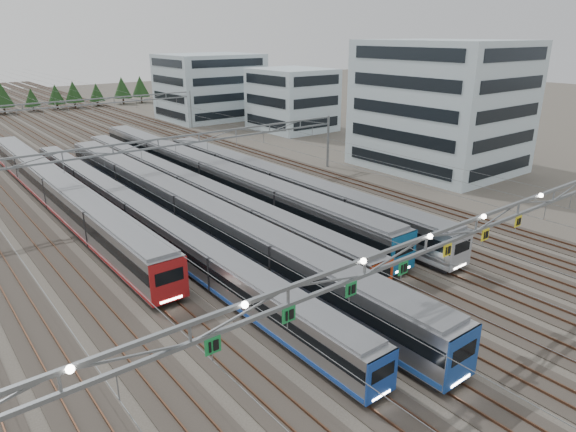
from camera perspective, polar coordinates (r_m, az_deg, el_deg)
ground at (r=37.32m, az=14.07°, el=-13.41°), size 400.00×400.00×0.00m
track_bed at (r=122.50m, az=-25.88°, el=9.10°), size 54.00×260.00×5.42m
train_a at (r=66.39m, az=-24.15°, el=2.48°), size 3.13×59.30×4.09m
train_b at (r=56.29m, az=-16.40°, el=0.10°), size 2.53×68.81×3.28m
train_c at (r=55.39m, az=-11.03°, el=0.67°), size 3.11×67.26×4.06m
train_d at (r=64.94m, az=-11.10°, el=3.18°), size 2.60×64.30×3.37m
train_e at (r=68.73m, az=-8.64°, el=4.58°), size 3.17×65.53×4.13m
train_f at (r=63.64m, az=-0.93°, el=3.45°), size 2.97×52.17×3.88m
gantry_near at (r=33.95m, az=15.16°, el=-3.42°), size 56.36×0.61×8.08m
gantry_mid at (r=65.16m, az=-14.16°, el=7.06°), size 56.36×0.36×8.00m
gantry_far at (r=107.35m, az=-24.39°, el=10.73°), size 56.36×0.36×8.00m
depot_bldg_south at (r=82.68m, az=16.59°, el=11.64°), size 18.00×22.00×19.03m
depot_bldg_mid at (r=112.90m, az=0.44°, el=12.82°), size 14.00×16.00×12.84m
depot_bldg_north at (r=129.67m, az=-8.65°, el=14.03°), size 22.00×18.00×15.19m
treeline at (r=154.69m, az=-28.10°, el=11.63°), size 100.10×5.60×7.02m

